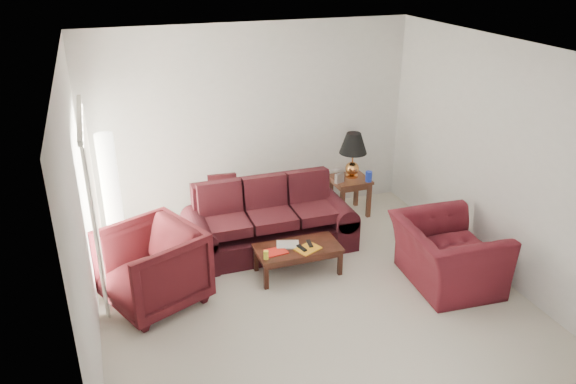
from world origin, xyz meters
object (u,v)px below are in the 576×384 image
at_px(sofa, 270,219).
at_px(coffee_table, 298,260).
at_px(armchair_left, 152,267).
at_px(armchair_right, 447,254).
at_px(end_table, 350,196).
at_px(floor_lamp, 111,193).

distance_m(sofa, coffee_table, 0.79).
bearing_deg(coffee_table, armchair_left, 164.06).
bearing_deg(coffee_table, armchair_right, -44.25).
height_order(end_table, armchair_right, armchair_right).
bearing_deg(armchair_right, armchair_left, 81.58).
relative_size(sofa, armchair_right, 1.84).
height_order(floor_lamp, coffee_table, floor_lamp).
bearing_deg(end_table, armchair_right, -82.59).
height_order(end_table, coffee_table, end_table).
xyz_separation_m(floor_lamp, armchair_right, (3.91, -2.27, -0.46)).
relative_size(end_table, floor_lamp, 0.35).
distance_m(floor_lamp, armchair_left, 1.59).
distance_m(floor_lamp, armchair_right, 4.54).
distance_m(end_table, armchair_right, 2.28).
bearing_deg(armchair_left, sofa, 90.56).
bearing_deg(sofa, floor_lamp, 164.88).
relative_size(sofa, floor_lamp, 1.35).
height_order(end_table, armchair_left, armchair_left).
xyz_separation_m(sofa, floor_lamp, (-2.05, 0.72, 0.39)).
bearing_deg(armchair_left, end_table, 90.35).
height_order(armchair_left, armchair_right, armchair_left).
height_order(armchair_left, coffee_table, armchair_left).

